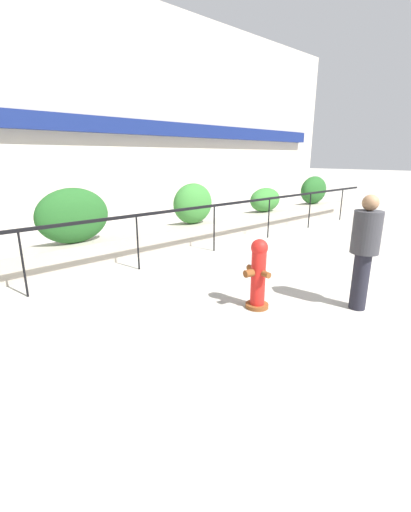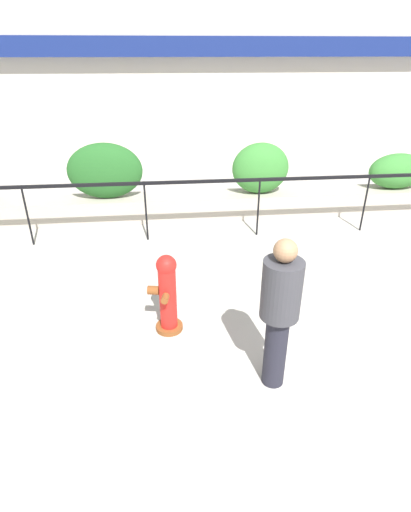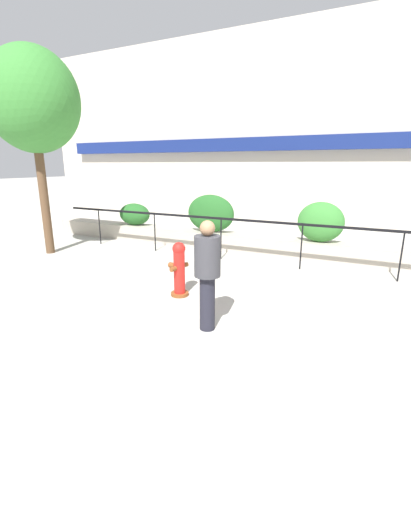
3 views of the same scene
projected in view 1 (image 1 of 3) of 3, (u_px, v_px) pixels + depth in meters
building_facade at (80, 107)px, 12.38m from camera, size 30.00×1.36×8.00m
planter_wall_low at (186, 234)px, 9.17m from camera, size 18.00×0.70×0.50m
fence_railing_segment at (214, 210)px, 8.18m from camera, size 15.00×0.05×1.15m
hedge_bush_1 at (73, 216)px, 7.02m from camera, size 1.52×0.59×1.14m
hedge_bush_2 at (193, 204)px, 9.13m from camera, size 1.21×0.70×1.07m
hedge_bush_3 at (265, 200)px, 11.17m from camera, size 1.30×0.67×0.77m
hedge_bush_4 at (314, 190)px, 13.05m from camera, size 1.43×0.68×1.03m
fire_hydrant at (258, 273)px, 5.13m from camera, size 0.46×0.48×1.08m
pedestrian at (365, 246)px, 4.98m from camera, size 0.52×0.52×1.73m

